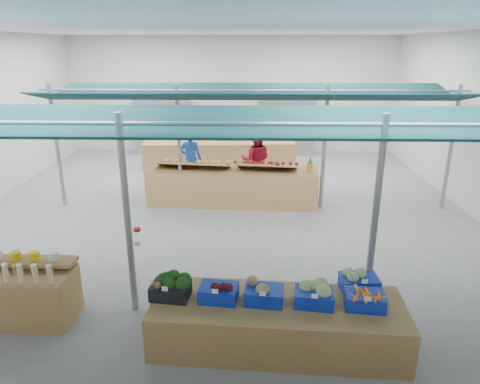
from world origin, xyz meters
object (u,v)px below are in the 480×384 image
Objects in this scene: veg_counter at (277,323)px; fruit_counter at (232,186)px; vendor_left at (191,160)px; vendor_right at (256,160)px; bottle_shelf at (16,292)px.

fruit_counter is at bearing 102.27° from veg_counter.
vendor_left is (-1.20, 1.10, 0.39)m from fruit_counter.
fruit_counter is at bearing 64.52° from vendor_right.
fruit_counter is 1.67m from vendor_left.
bottle_shelf is 5.77m from fruit_counter.
vendor_left is at bearing 3.13° from vendor_right.
veg_counter is 5.55m from fruit_counter.
vendor_right is (1.80, 0.00, 0.00)m from vendor_left.
vendor_right is (3.53, 6.07, 0.43)m from bottle_shelf.
fruit_counter reaches higher than veg_counter.
veg_counter is at bearing -6.93° from bottle_shelf.
vendor_left is at bearing 110.75° from veg_counter.
vendor_left is 1.80m from vendor_right.
vendor_right is at bearing 64.52° from fruit_counter.
fruit_counter is (2.93, 4.97, 0.04)m from bottle_shelf.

